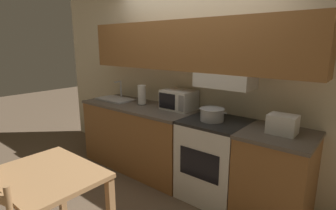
% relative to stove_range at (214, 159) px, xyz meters
% --- Properties ---
extents(ground_plane, '(16.00, 16.00, 0.00)m').
position_rel_stove_range_xyz_m(ground_plane, '(-0.53, 0.33, -0.46)').
color(ground_plane, brown).
extents(wall_back, '(5.47, 0.38, 2.55)m').
position_rel_stove_range_xyz_m(wall_back, '(-0.51, 0.27, 1.02)').
color(wall_back, beige).
rests_on(wall_back, ground_plane).
extents(lower_counter_main, '(1.73, 0.69, 0.92)m').
position_rel_stove_range_xyz_m(lower_counter_main, '(-1.21, -0.00, 0.00)').
color(lower_counter_main, '#936033').
rests_on(lower_counter_main, ground_plane).
extents(lower_counter_right_stub, '(0.67, 0.69, 0.92)m').
position_rel_stove_range_xyz_m(lower_counter_right_stub, '(0.68, -0.00, 0.00)').
color(lower_counter_right_stub, '#936033').
rests_on(lower_counter_right_stub, ground_plane).
extents(stove_range, '(0.68, 0.66, 0.92)m').
position_rel_stove_range_xyz_m(stove_range, '(0.00, 0.00, 0.00)').
color(stove_range, white).
rests_on(stove_range, ground_plane).
extents(cooking_pot, '(0.35, 0.27, 0.14)m').
position_rel_stove_range_xyz_m(cooking_pot, '(-0.03, -0.04, 0.54)').
color(cooking_pot, '#B7BABF').
rests_on(cooking_pot, stove_range).
extents(microwave, '(0.41, 0.33, 0.25)m').
position_rel_stove_range_xyz_m(microwave, '(-0.63, 0.15, 0.59)').
color(microwave, white).
rests_on(microwave, lower_counter_main).
extents(toaster, '(0.27, 0.20, 0.18)m').
position_rel_stove_range_xyz_m(toaster, '(0.70, 0.01, 0.55)').
color(toaster, white).
rests_on(toaster, lower_counter_right_stub).
extents(sink_basin, '(0.56, 0.33, 0.28)m').
position_rel_stove_range_xyz_m(sink_basin, '(-1.72, -0.00, 0.48)').
color(sink_basin, '#B7BABF').
rests_on(sink_basin, lower_counter_main).
extents(paper_towel_roll, '(0.13, 0.13, 0.27)m').
position_rel_stove_range_xyz_m(paper_towel_roll, '(-1.19, 0.05, 0.59)').
color(paper_towel_roll, black).
rests_on(paper_towel_roll, lower_counter_main).
extents(dining_table, '(0.85, 0.66, 0.78)m').
position_rel_stove_range_xyz_m(dining_table, '(-0.55, -1.65, 0.17)').
color(dining_table, tan).
rests_on(dining_table, ground_plane).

